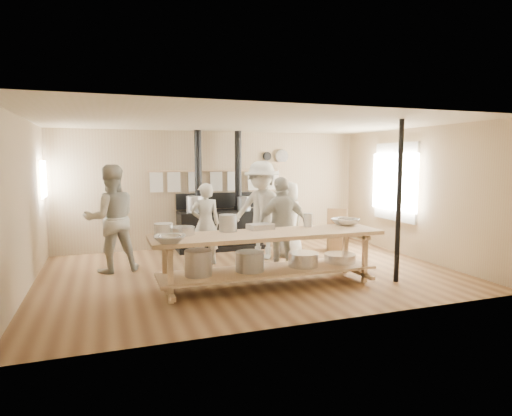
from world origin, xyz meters
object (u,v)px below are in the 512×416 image
Objects in this scene: prep_table at (268,254)px; cook_center at (288,219)px; cook_left at (111,219)px; chair at (337,238)px; stove at (219,225)px; cook_right at (282,225)px; cook_far_left at (205,224)px; roasting_pan at (260,227)px; cook_by_window at (262,210)px.

prep_table is 2.35× the size of cook_center.
cook_left is 2.09× the size of chair.
chair is at bearing -23.60° from stove.
cook_right is 1.86× the size of chair.
chair is (1.21, 0.11, -0.50)m from cook_center.
stove is 1.38× the size of cook_left.
prep_table is 2.34× the size of cook_far_left.
roasting_pan is (-0.00, 0.33, 0.37)m from prep_table.
cook_center reaches higher than chair.
stove is at bearing -179.66° from chair.
chair is (4.64, 0.24, -0.68)m from cook_left.
cook_by_window is (2.83, 0.08, 0.03)m from cook_left.
prep_table is 3.10m from chair.
cook_left is (-2.27, 1.74, 0.42)m from prep_table.
cook_left reaches higher than cook_center.
stove is 2.64m from cook_left.
stove reaches higher than chair.
cook_right is at bearing -52.63° from cook_by_window.
stove is at bearing -84.45° from cook_right.
cook_center is at bearing 172.08° from cook_left.
cook_by_window is 2.15× the size of chair.
stove reaches higher than roasting_pan.
cook_far_left reaches higher than chair.
cook_far_left is 3.02m from chair.
stove is 6.53× the size of roasting_pan.
chair is at bearing -151.12° from cook_right.
chair is at bearing -171.80° from cook_far_left.
cook_right reaches higher than cook_center.
cook_right is 2.36m from chair.
cook_right is 4.22× the size of roasting_pan.
stove is at bearing -62.88° from cook_center.
cook_left reaches higher than cook_right.
cook_by_window reaches higher than prep_table.
cook_left is 4.73× the size of roasting_pan.
prep_table is at bearing -90.04° from stove.
stove is 3.02m from prep_table.
chair is at bearing 172.83° from cook_left.
cook_left is at bearing -150.62° from stove.
prep_table is 2.22m from cook_center.
cook_by_window is at bearing 72.70° from prep_table.
stove is 1.40m from cook_by_window.
cook_far_left is 1.69m from cook_left.
prep_table is at bearing -67.34° from cook_by_window.
prep_table is 1.91× the size of cook_left.
stove is 1.69× the size of cook_far_left.
cook_left is at bearing -153.11° from chair.
cook_far_left is at bearing -115.08° from stove.
stove is 2.71m from roasting_pan.
chair is (2.38, -1.04, -0.25)m from stove.
cook_right is at bearing -77.80° from stove.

